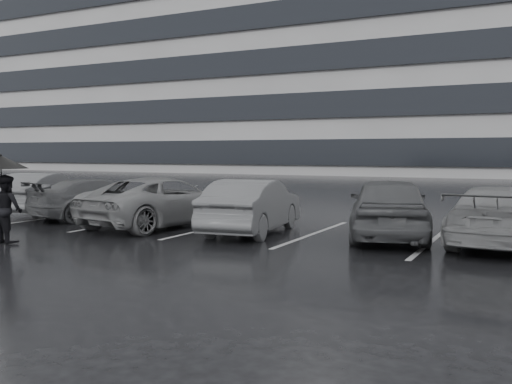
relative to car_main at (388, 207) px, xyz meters
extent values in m
plane|color=black|center=(-2.42, -2.52, -0.73)|extent=(160.00, 160.00, 0.00)
cube|color=gray|center=(-24.42, 45.48, 13.27)|extent=(60.00, 25.00, 28.00)
cube|color=black|center=(-24.42, 45.48, 1.27)|extent=(60.60, 25.60, 2.20)
cube|color=black|center=(-24.42, 45.48, 5.27)|extent=(60.60, 25.60, 2.20)
cube|color=black|center=(-24.42, 45.48, 9.27)|extent=(60.60, 25.60, 2.20)
cube|color=black|center=(-24.42, 45.48, 13.27)|extent=(60.60, 25.60, 2.20)
cube|color=black|center=(-24.42, 45.48, 17.27)|extent=(60.60, 25.60, 2.20)
imported|color=black|center=(0.00, 0.00, 0.00)|extent=(2.81, 4.60, 1.46)
imported|color=#323234|center=(-3.25, -0.53, -0.06)|extent=(1.93, 4.20, 1.33)
imported|color=#49494B|center=(-6.01, -0.42, -0.07)|extent=(2.95, 5.08, 1.33)
imported|color=black|center=(-8.82, 0.17, -0.13)|extent=(2.97, 4.48, 1.21)
imported|color=#323234|center=(-11.27, 0.24, -0.06)|extent=(2.47, 4.28, 1.33)
imported|color=#49494B|center=(2.40, 0.07, -0.09)|extent=(2.14, 4.56, 1.29)
imported|color=black|center=(-7.41, -4.33, 0.02)|extent=(0.84, 0.72, 1.51)
cylinder|color=black|center=(-7.59, -4.31, 0.11)|extent=(0.03, 0.03, 1.68)
cone|color=black|center=(-7.59, -4.31, 1.06)|extent=(1.16, 1.16, 0.29)
sphere|color=black|center=(-7.59, -4.31, 1.21)|extent=(0.05, 0.05, 0.05)
cube|color=gray|center=(-10.22, -0.02, -0.73)|extent=(0.12, 5.00, 0.00)
cube|color=gray|center=(-7.42, -0.02, -0.73)|extent=(0.12, 5.00, 0.00)
cube|color=gray|center=(-4.62, -0.02, -0.73)|extent=(0.12, 5.00, 0.00)
cube|color=gray|center=(-1.82, -0.02, -0.73)|extent=(0.12, 5.00, 0.00)
cube|color=gray|center=(0.98, -0.02, -0.73)|extent=(0.12, 5.00, 0.00)
camera|label=1|loc=(3.11, -13.09, 1.27)|focal=40.00mm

